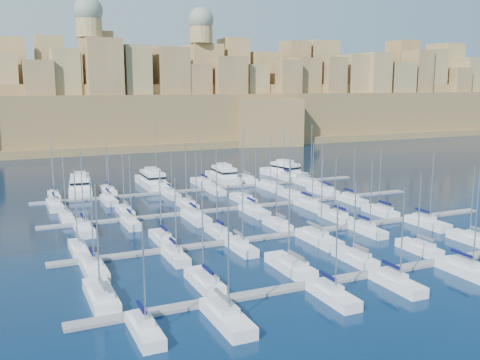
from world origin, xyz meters
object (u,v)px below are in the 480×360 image
sailboat_2 (291,266)px  motor_yacht_a (80,185)px  motor_yacht_b (152,180)px  motor_yacht_c (223,175)px  sailboat_0 (101,296)px  sailboat_4 (419,248)px  motor_yacht_d (284,171)px

sailboat_2 → motor_yacht_a: bearing=105.3°
sailboat_2 → motor_yacht_b: (-1.18, 69.79, 0.95)m
motor_yacht_c → sailboat_0: bearing=-122.8°
sailboat_2 → sailboat_4: (22.60, -0.93, -0.05)m
sailboat_0 → motor_yacht_c: (44.72, 69.29, 0.97)m
motor_yacht_c → motor_yacht_d: size_ratio=1.00×
motor_yacht_a → motor_yacht_c: same height
motor_yacht_b → motor_yacht_c: bearing=-1.7°
motor_yacht_a → motor_yacht_d: 56.07m
sailboat_0 → sailboat_2: size_ratio=0.85×
sailboat_0 → motor_yacht_c: 82.47m
motor_yacht_c → motor_yacht_d: (18.58, -0.27, 0.00)m
sailboat_2 → motor_yacht_d: bearing=61.8°
motor_yacht_a → motor_yacht_d: same height
sailboat_0 → sailboat_4: 48.93m
sailboat_2 → motor_yacht_b: size_ratio=1.00×
sailboat_2 → motor_yacht_d: sailboat_2 is taller
motor_yacht_b → motor_yacht_c: 19.58m
motor_yacht_d → motor_yacht_c: bearing=179.2°
motor_yacht_a → motor_yacht_c: (37.48, -0.72, 0.00)m
motor_yacht_b → sailboat_0: bearing=-109.8°
motor_yacht_d → sailboat_0: bearing=-132.5°
sailboat_0 → motor_yacht_a: sailboat_0 is taller
motor_yacht_d → sailboat_2: bearing=-118.2°
sailboat_2 → motor_yacht_c: (18.39, 69.22, 0.95)m
sailboat_0 → motor_yacht_d: 93.65m
sailboat_4 → motor_yacht_a: 82.22m
sailboat_0 → sailboat_4: bearing=-1.0°
motor_yacht_a → motor_yacht_b: bearing=-0.5°
sailboat_2 → motor_yacht_c: bearing=75.1°
sailboat_0 → motor_yacht_b: sailboat_0 is taller
motor_yacht_a → motor_yacht_c: size_ratio=1.12×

